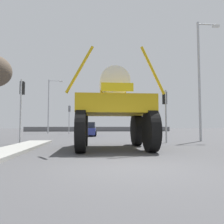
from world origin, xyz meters
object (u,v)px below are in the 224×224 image
at_px(traffic_signal_near_right, 165,104).
at_px(traffic_signal_far_left, 69,113).
at_px(traffic_signal_near_left, 22,97).
at_px(sedan_ahead, 88,129).
at_px(oversize_sprayer, 113,109).
at_px(streetlight_near_right, 201,75).
at_px(streetlight_far_left, 50,103).

relative_size(traffic_signal_near_right, traffic_signal_far_left, 0.89).
bearing_deg(traffic_signal_near_left, sedan_ahead, 67.44).
height_order(oversize_sprayer, traffic_signal_near_right, oversize_sprayer).
xyz_separation_m(traffic_signal_near_left, streetlight_near_right, (12.72, 1.07, 1.97)).
bearing_deg(traffic_signal_near_left, traffic_signal_far_left, 85.64).
distance_m(streetlight_near_right, streetlight_far_left, 22.43).
relative_size(oversize_sprayer, streetlight_near_right, 0.55).
distance_m(oversize_sprayer, traffic_signal_near_left, 6.71).
xyz_separation_m(traffic_signal_far_left, streetlight_far_left, (-3.11, 1.85, 1.54)).
bearing_deg(sedan_ahead, traffic_signal_near_left, 159.12).
bearing_deg(streetlight_near_right, traffic_signal_far_left, 127.13).
height_order(oversize_sprayer, traffic_signal_far_left, oversize_sprayer).
xyz_separation_m(oversize_sprayer, sedan_ahead, (-1.61, 13.19, -1.29)).
xyz_separation_m(sedan_ahead, traffic_signal_far_left, (-2.81, 6.50, 2.23)).
distance_m(traffic_signal_far_left, streetlight_near_right, 19.14).
bearing_deg(traffic_signal_near_right, traffic_signal_near_left, -179.95).
distance_m(traffic_signal_near_left, traffic_signal_near_right, 9.57).
bearing_deg(streetlight_far_left, sedan_ahead, -54.67).
distance_m(traffic_signal_near_left, streetlight_far_left, 18.24).
bearing_deg(streetlight_near_right, sedan_ahead, 135.04).
distance_m(sedan_ahead, traffic_signal_far_left, 7.42).
bearing_deg(traffic_signal_near_right, traffic_signal_far_left, 117.15).
distance_m(oversize_sprayer, streetlight_far_left, 22.96).
height_order(traffic_signal_near_left, traffic_signal_far_left, traffic_signal_near_left).
bearing_deg(oversize_sprayer, streetlight_far_left, 19.11).
height_order(sedan_ahead, streetlight_far_left, streetlight_far_left).
xyz_separation_m(traffic_signal_near_right, streetlight_near_right, (3.16, 1.06, 2.38)).
relative_size(traffic_signal_near_right, streetlight_far_left, 0.45).
xyz_separation_m(streetlight_near_right, streetlight_far_left, (-14.60, 17.02, -0.50)).
xyz_separation_m(oversize_sprayer, streetlight_far_left, (-7.53, 21.54, 2.48)).
xyz_separation_m(oversize_sprayer, traffic_signal_far_left, (-4.42, 19.69, 0.94)).
distance_m(sedan_ahead, traffic_signal_near_right, 11.34).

